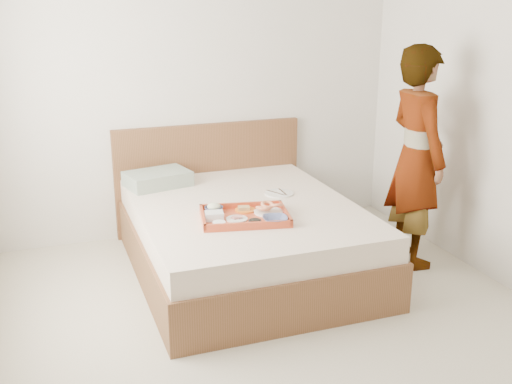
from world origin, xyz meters
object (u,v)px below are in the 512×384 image
object	(u,v)px
tray	(245,216)
person	(416,157)
bed	(245,238)
dinner_plate	(279,193)

from	to	relation	value
tray	person	distance (m)	1.41
bed	tray	xyz separation A→B (m)	(-0.11, -0.30, 0.29)
dinner_plate	person	size ratio (longest dim) A/B	0.13
tray	dinner_plate	world-z (taller)	tray
dinner_plate	person	bearing A→B (deg)	-22.68
bed	person	world-z (taller)	person
dinner_plate	person	world-z (taller)	person
bed	dinner_plate	xyz separation A→B (m)	(0.33, 0.14, 0.27)
dinner_plate	person	distance (m)	1.07
tray	dinner_plate	size ratio (longest dim) A/B	2.64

